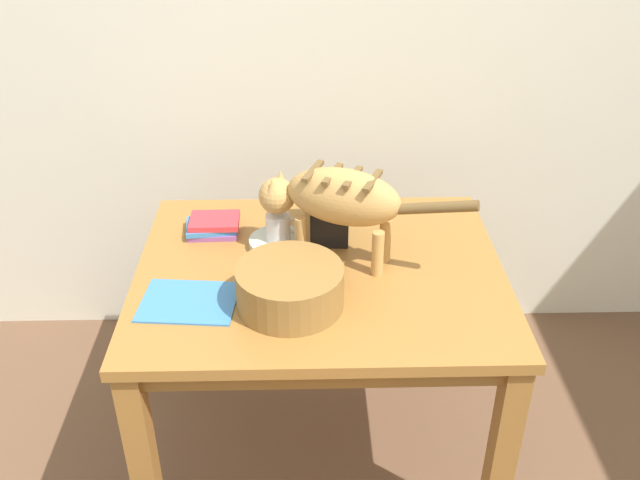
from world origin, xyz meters
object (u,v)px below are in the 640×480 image
Objects in this scene: coffee_mug at (279,227)px; wicker_basket at (291,286)px; cat at (336,199)px; toaster at (328,210)px; book_stack at (213,226)px; dining_table at (320,293)px; saucer_bowl at (279,243)px; magazine at (189,302)px.

wicker_basket is (0.04, -0.31, -0.01)m from coffee_mug.
cat is 0.31m from wicker_basket.
toaster is at bearing 27.90° from cat.
coffee_mug is 0.18m from toaster.
book_stack is (-0.39, 0.17, -0.18)m from cat.
coffee_mug is at bearing 134.52° from dining_table.
saucer_bowl reaches higher than dining_table.
coffee_mug is 0.60× the size of toaster.
toaster reaches higher than saucer_bowl.
cat is at bearing 49.04° from dining_table.
toaster is (0.03, 0.21, 0.18)m from dining_table.
wicker_basket is 0.41m from toaster.
toaster is (0.41, 0.38, 0.08)m from magazine.
cat reaches higher than dining_table.
cat is 3.34× the size of saucer_bowl.
cat is 2.36× the size of magazine.
magazine is 1.33× the size of toaster.
coffee_mug is (-0.12, 0.13, 0.17)m from dining_table.
book_stack reaches higher than magazine.
coffee_mug is 0.24m from book_stack.
book_stack is at bearing 156.83° from coffee_mug.
cat is (0.05, 0.06, 0.30)m from dining_table.
wicker_basket is (0.04, -0.31, 0.05)m from saucer_bowl.
saucer_bowl is at bearing 90.00° from cat.
saucer_bowl is 1.57× the size of coffee_mug.
toaster is at bearing 47.83° from magazine.
cat is at bearing -22.26° from coffee_mug.
toaster is (0.38, -0.01, 0.06)m from book_stack.
saucer_bowl is 0.38m from magazine.
magazine is at bearing -137.15° from toaster.
dining_table is at bearing -98.65° from toaster.
toaster is at bearing -1.64° from book_stack.
coffee_mug is (-0.17, 0.07, -0.13)m from cat.
wicker_basket is (0.29, -0.02, 0.06)m from magazine.
magazine is (-0.25, -0.29, -0.01)m from saucer_bowl.
book_stack reaches higher than saucer_bowl.
cat reaches higher than book_stack.
cat reaches higher than wicker_basket.
dining_table is at bearing -45.48° from coffee_mug.
cat reaches higher than coffee_mug.
cat reaches higher than toaster.
cat is 3.14× the size of toaster.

